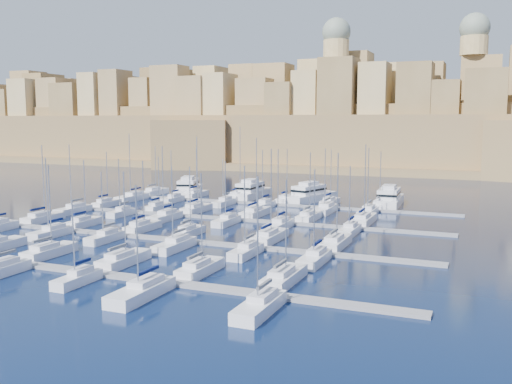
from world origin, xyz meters
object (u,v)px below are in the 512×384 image
at_px(sailboat_2, 49,251).
at_px(motor_yacht_c, 310,194).
at_px(sailboat_4, 200,269).
at_px(motor_yacht_a, 188,188).
at_px(motor_yacht_d, 389,198).
at_px(motor_yacht_b, 251,191).

xyz_separation_m(sailboat_2, motor_yacht_c, (18.48, 69.99, 0.98)).
relative_size(sailboat_4, motor_yacht_c, 0.78).
bearing_deg(motor_yacht_c, motor_yacht_a, 179.48).
bearing_deg(motor_yacht_d, motor_yacht_a, 179.93).
distance_m(sailboat_2, motor_yacht_c, 72.40).
bearing_deg(sailboat_4, motor_yacht_a, 120.54).
height_order(sailboat_4, motor_yacht_a, sailboat_4).
distance_m(sailboat_4, motor_yacht_a, 81.69).
bearing_deg(motor_yacht_a, sailboat_2, -77.05).
distance_m(motor_yacht_b, motor_yacht_c, 16.04).
bearing_deg(motor_yacht_c, sailboat_4, -84.40).
relative_size(sailboat_4, motor_yacht_d, 0.78).
distance_m(sailboat_4, motor_yacht_c, 70.38).
bearing_deg(motor_yacht_c, sailboat_2, -104.79).
bearing_deg(motor_yacht_d, sailboat_2, -118.32).
bearing_deg(sailboat_4, sailboat_2, 179.90).
bearing_deg(sailboat_2, motor_yacht_b, 88.00).
bearing_deg(motor_yacht_d, motor_yacht_c, -179.28).
xyz_separation_m(motor_yacht_b, motor_yacht_d, (35.40, 0.15, -0.00)).
bearing_deg(motor_yacht_c, motor_yacht_b, 179.68).
xyz_separation_m(motor_yacht_a, motor_yacht_b, (18.61, -0.22, 0.00)).
bearing_deg(motor_yacht_a, motor_yacht_c, -0.52).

